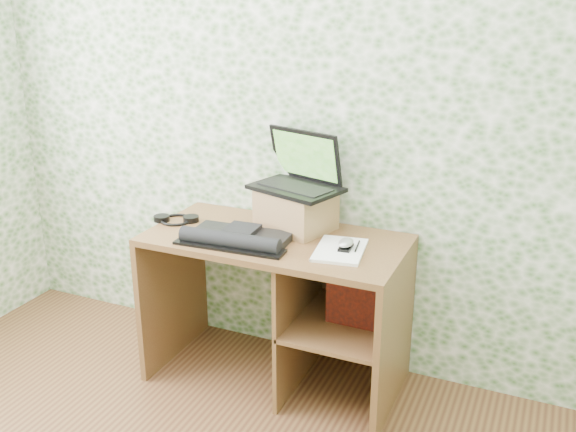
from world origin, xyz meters
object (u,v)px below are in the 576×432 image
at_px(laptop, 300,175).
at_px(keyboard, 236,238).
at_px(riser, 296,210).
at_px(notepad, 340,250).
at_px(desk, 293,290).

relative_size(laptop, keyboard, 0.90).
bearing_deg(laptop, keyboard, -101.42).
bearing_deg(keyboard, laptop, 58.39).
relative_size(riser, notepad, 1.09).
relative_size(riser, laptop, 0.68).
height_order(laptop, notepad, laptop).
distance_m(desk, notepad, 0.38).
distance_m(laptop, notepad, 0.44).
height_order(riser, laptop, laptop).
bearing_deg(desk, keyboard, -142.67).
bearing_deg(notepad, laptop, 133.19).
bearing_deg(notepad, riser, 138.86).
height_order(laptop, keyboard, laptop).
height_order(riser, notepad, riser).
bearing_deg(desk, riser, 107.80).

